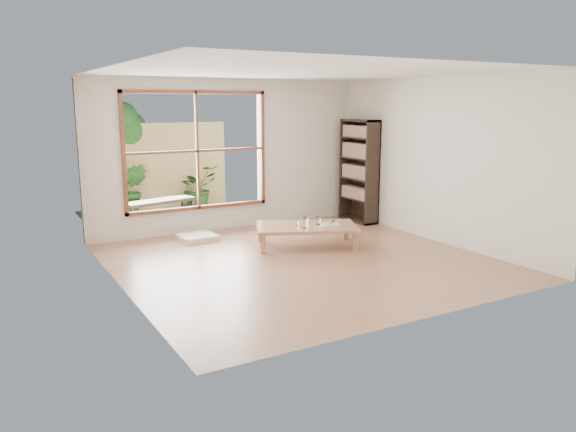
% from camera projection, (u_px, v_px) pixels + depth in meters
% --- Properties ---
extents(ground, '(5.00, 5.00, 0.00)m').
position_uv_depth(ground, '(301.00, 261.00, 7.95)').
color(ground, '#9A6B4D').
rests_on(ground, ground).
extents(low_table, '(1.76, 1.42, 0.34)m').
position_uv_depth(low_table, '(306.00, 228.00, 8.68)').
color(low_table, '#966649').
rests_on(low_table, ground).
extents(floor_cushion, '(0.60, 0.60, 0.08)m').
position_uv_depth(floor_cushion, '(197.00, 237.00, 9.17)').
color(floor_cushion, beige).
rests_on(floor_cushion, ground).
extents(bookshelf, '(0.30, 0.85, 1.90)m').
position_uv_depth(bookshelf, '(359.00, 171.00, 10.42)').
color(bookshelf, black).
rests_on(bookshelf, ground).
extents(glass_tall, '(0.08, 0.08, 0.14)m').
position_uv_depth(glass_tall, '(305.00, 223.00, 8.48)').
color(glass_tall, silver).
rests_on(glass_tall, low_table).
extents(glass_mid, '(0.08, 0.08, 0.11)m').
position_uv_depth(glass_mid, '(318.00, 221.00, 8.75)').
color(glass_mid, silver).
rests_on(glass_mid, low_table).
extents(glass_short, '(0.08, 0.08, 0.10)m').
position_uv_depth(glass_short, '(306.00, 220.00, 8.86)').
color(glass_short, silver).
rests_on(glass_short, low_table).
extents(glass_small, '(0.06, 0.06, 0.07)m').
position_uv_depth(glass_small, '(297.00, 223.00, 8.64)').
color(glass_small, silver).
rests_on(glass_small, low_table).
extents(food_tray, '(0.31, 0.26, 0.08)m').
position_uv_depth(food_tray, '(331.00, 223.00, 8.72)').
color(food_tray, white).
rests_on(food_tray, low_table).
extents(deck, '(2.80, 2.00, 0.05)m').
position_uv_depth(deck, '(178.00, 220.00, 10.69)').
color(deck, '#39302A').
rests_on(deck, ground).
extents(garden_bench, '(1.40, 0.73, 0.43)m').
position_uv_depth(garden_bench, '(159.00, 203.00, 10.28)').
color(garden_bench, black).
rests_on(garden_bench, deck).
extents(bamboo_fence, '(2.80, 0.06, 1.80)m').
position_uv_depth(bamboo_fence, '(160.00, 168.00, 11.37)').
color(bamboo_fence, '#D8B86E').
rests_on(bamboo_fence, ground).
extents(shrub_right, '(1.02, 0.96, 0.90)m').
position_uv_depth(shrub_right, '(198.00, 187.00, 11.61)').
color(shrub_right, '#25551F').
rests_on(shrub_right, deck).
extents(shrub_left, '(0.66, 0.58, 1.02)m').
position_uv_depth(shrub_left, '(132.00, 190.00, 10.90)').
color(shrub_left, '#25551F').
rests_on(shrub_left, deck).
extents(garden_tree, '(1.04, 0.85, 2.22)m').
position_uv_depth(garden_tree, '(121.00, 132.00, 11.15)').
color(garden_tree, '#4C3D2D').
rests_on(garden_tree, ground).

